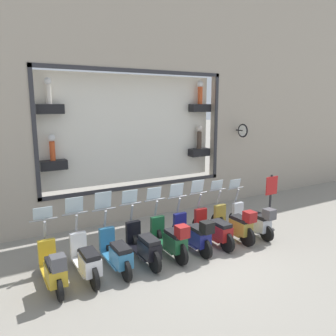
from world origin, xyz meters
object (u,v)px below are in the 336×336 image
object	(u,v)px
scooter_red_2	(214,229)
shop_sign_post	(270,201)
scooter_white_7	(86,259)
scooter_yellow_8	(53,268)
scooter_olive_1	(235,224)
scooter_green_4	(171,239)
scooter_black_5	(144,245)
scooter_teal_6	(117,253)
scooter_navy_3	(194,234)
scooter_silver_0	(254,220)

from	to	relation	value
scooter_red_2	shop_sign_post	xyz separation A→B (m)	(-0.01, -2.11, 0.50)
scooter_white_7	scooter_yellow_8	bearing A→B (deg)	95.91
scooter_olive_1	scooter_green_4	distance (m)	2.12
scooter_black_5	scooter_white_7	world-z (taller)	scooter_white_7
scooter_olive_1	scooter_teal_6	bearing A→B (deg)	89.06
scooter_black_5	scooter_white_7	bearing A→B (deg)	90.07
scooter_white_7	scooter_olive_1	bearing A→B (deg)	-90.81
scooter_green_4	scooter_teal_6	world-z (taller)	scooter_teal_6
scooter_navy_3	scooter_white_7	distance (m)	2.82
scooter_olive_1	scooter_navy_3	world-z (taller)	scooter_navy_3
scooter_olive_1	scooter_red_2	bearing A→B (deg)	85.10
scooter_olive_1	scooter_yellow_8	size ratio (longest dim) A/B	1.01
scooter_teal_6	scooter_olive_1	bearing A→B (deg)	-90.94
scooter_black_5	shop_sign_post	size ratio (longest dim) A/B	1.05
scooter_teal_6	scooter_silver_0	bearing A→B (deg)	-90.99
scooter_olive_1	scooter_green_4	size ratio (longest dim) A/B	1.00
shop_sign_post	scooter_red_2	bearing A→B (deg)	89.84
scooter_silver_0	scooter_teal_6	world-z (taller)	scooter_teal_6
scooter_navy_3	shop_sign_post	world-z (taller)	shop_sign_post
scooter_black_5	scooter_white_7	size ratio (longest dim) A/B	1.00
scooter_navy_3	scooter_yellow_8	size ratio (longest dim) A/B	1.00
scooter_navy_3	scooter_black_5	distance (m)	1.41
scooter_silver_0	shop_sign_post	bearing A→B (deg)	-84.34
scooter_white_7	scooter_yellow_8	world-z (taller)	scooter_white_7
scooter_white_7	scooter_yellow_8	size ratio (longest dim) A/B	1.01
scooter_black_5	shop_sign_post	bearing A→B (deg)	-90.09
scooter_white_7	scooter_yellow_8	xyz separation A→B (m)	(-0.07, 0.71, 0.02)
scooter_silver_0	scooter_navy_3	bearing A→B (deg)	89.70
scooter_black_5	scooter_teal_6	xyz separation A→B (m)	(-0.00, 0.71, -0.02)
scooter_black_5	scooter_teal_6	world-z (taller)	scooter_teal_6
scooter_green_4	shop_sign_post	bearing A→B (deg)	-89.18
scooter_teal_6	scooter_green_4	bearing A→B (deg)	-92.19
scooter_olive_1	shop_sign_post	size ratio (longest dim) A/B	1.05
scooter_olive_1	scooter_white_7	size ratio (longest dim) A/B	1.00
shop_sign_post	scooter_silver_0	bearing A→B (deg)	95.66
scooter_teal_6	scooter_white_7	bearing A→B (deg)	89.87
scooter_red_2	scooter_white_7	xyz separation A→B (m)	(-0.00, 3.53, -0.00)
scooter_black_5	scooter_navy_3	bearing A→B (deg)	-92.65
scooter_silver_0	scooter_olive_1	distance (m)	0.71
scooter_teal_6	scooter_white_7	world-z (taller)	scooter_teal_6
scooter_white_7	shop_sign_post	distance (m)	5.66
scooter_navy_3	scooter_white_7	bearing A→B (deg)	88.71
scooter_red_2	scooter_navy_3	bearing A→B (deg)	95.21
scooter_silver_0	scooter_navy_3	distance (m)	2.12
scooter_green_4	scooter_black_5	bearing A→B (deg)	85.36
scooter_teal_6	scooter_white_7	size ratio (longest dim) A/B	1.00
scooter_olive_1	scooter_black_5	bearing A→B (deg)	88.75
scooter_olive_1	scooter_navy_3	bearing A→B (deg)	90.16
scooter_olive_1	scooter_red_2	xyz separation A→B (m)	(0.06, 0.71, -0.04)
scooter_teal_6	shop_sign_post	bearing A→B (deg)	-90.04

